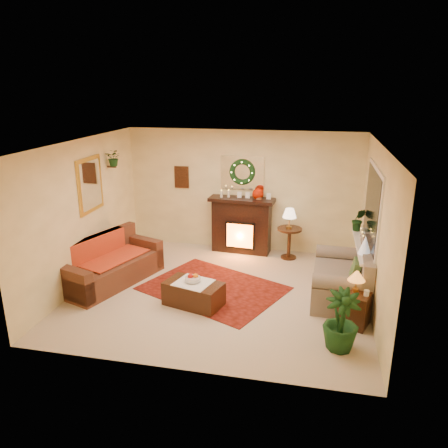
% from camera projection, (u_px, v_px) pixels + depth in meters
% --- Properties ---
extents(floor, '(5.00, 5.00, 0.00)m').
position_uv_depth(floor, '(220.00, 292.00, 7.69)').
color(floor, beige).
rests_on(floor, ground).
extents(ceiling, '(5.00, 5.00, 0.00)m').
position_uv_depth(ceiling, '(219.00, 143.00, 6.90)').
color(ceiling, white).
rests_on(ceiling, ground).
extents(wall_back, '(5.00, 5.00, 0.00)m').
position_uv_depth(wall_back, '(242.00, 191.00, 9.39)').
color(wall_back, '#EFD88C').
rests_on(wall_back, ground).
extents(wall_front, '(5.00, 5.00, 0.00)m').
position_uv_depth(wall_front, '(179.00, 277.00, 5.20)').
color(wall_front, '#EFD88C').
rests_on(wall_front, ground).
extents(wall_left, '(4.50, 4.50, 0.00)m').
position_uv_depth(wall_left, '(83.00, 213.00, 7.79)').
color(wall_left, '#EFD88C').
rests_on(wall_left, ground).
extents(wall_right, '(4.50, 4.50, 0.00)m').
position_uv_depth(wall_right, '(376.00, 232.00, 6.80)').
color(wall_right, '#EFD88C').
rests_on(wall_right, ground).
extents(area_rug, '(2.83, 2.54, 0.01)m').
position_uv_depth(area_rug, '(213.00, 288.00, 7.82)').
color(area_rug, '#610302').
rests_on(area_rug, floor).
extents(sofa, '(1.47, 2.14, 0.84)m').
position_uv_depth(sofa, '(111.00, 260.00, 7.95)').
color(sofa, '#3C271D').
rests_on(sofa, floor).
extents(red_throw, '(0.80, 1.29, 0.02)m').
position_uv_depth(red_throw, '(111.00, 257.00, 8.06)').
color(red_throw, red).
rests_on(red_throw, sofa).
extents(fireplace, '(1.26, 0.48, 1.13)m').
position_uv_depth(fireplace, '(242.00, 227.00, 9.42)').
color(fireplace, '#371D13').
rests_on(fireplace, floor).
extents(poinsettia, '(0.24, 0.24, 0.24)m').
position_uv_depth(poinsettia, '(258.00, 194.00, 9.13)').
color(poinsettia, '#AB1700').
rests_on(poinsettia, fireplace).
extents(mantel_candle_a, '(0.06, 0.06, 0.17)m').
position_uv_depth(mantel_candle_a, '(221.00, 195.00, 9.24)').
color(mantel_candle_a, white).
rests_on(mantel_candle_a, fireplace).
extents(mantel_candle_b, '(0.06, 0.06, 0.18)m').
position_uv_depth(mantel_candle_b, '(229.00, 194.00, 9.26)').
color(mantel_candle_b, silver).
rests_on(mantel_candle_b, fireplace).
extents(mantel_mirror, '(0.92, 0.02, 0.72)m').
position_uv_depth(mantel_mirror, '(242.00, 173.00, 9.25)').
color(mantel_mirror, white).
rests_on(mantel_mirror, wall_back).
extents(wreath, '(0.55, 0.11, 0.55)m').
position_uv_depth(wreath, '(242.00, 172.00, 9.21)').
color(wreath, '#194719').
rests_on(wreath, wall_back).
extents(wall_art, '(0.32, 0.03, 0.48)m').
position_uv_depth(wall_art, '(182.00, 177.00, 9.56)').
color(wall_art, '#381E11').
rests_on(wall_art, wall_back).
extents(gold_mirror, '(0.03, 0.84, 1.00)m').
position_uv_depth(gold_mirror, '(90.00, 185.00, 7.93)').
color(gold_mirror, gold).
rests_on(gold_mirror, wall_left).
extents(hanging_plant, '(0.33, 0.28, 0.36)m').
position_uv_depth(hanging_plant, '(115.00, 166.00, 8.53)').
color(hanging_plant, '#194719').
rests_on(hanging_plant, wall_left).
extents(loveseat, '(0.98, 1.62, 0.92)m').
position_uv_depth(loveseat, '(342.00, 274.00, 7.39)').
color(loveseat, tan).
rests_on(loveseat, floor).
extents(window_frame, '(0.03, 1.86, 1.36)m').
position_uv_depth(window_frame, '(373.00, 207.00, 7.24)').
color(window_frame, white).
rests_on(window_frame, wall_right).
extents(window_glass, '(0.02, 1.70, 1.22)m').
position_uv_depth(window_glass, '(372.00, 207.00, 7.24)').
color(window_glass, black).
rests_on(window_glass, wall_right).
extents(window_sill, '(0.22, 1.86, 0.04)m').
position_uv_depth(window_sill, '(362.00, 245.00, 7.47)').
color(window_sill, white).
rests_on(window_sill, wall_right).
extents(mini_tree, '(0.20, 0.20, 0.30)m').
position_uv_depth(mini_tree, '(365.00, 245.00, 6.98)').
color(mini_tree, white).
rests_on(mini_tree, window_sill).
extents(sill_plant, '(0.31, 0.25, 0.56)m').
position_uv_depth(sill_plant, '(358.00, 221.00, 8.07)').
color(sill_plant, '#123B16').
rests_on(sill_plant, window_sill).
extents(side_table_round, '(0.67, 0.67, 0.66)m').
position_uv_depth(side_table_round, '(289.00, 243.00, 9.10)').
color(side_table_round, '#4A2310').
rests_on(side_table_round, floor).
extents(lamp_cream, '(0.28, 0.28, 0.43)m').
position_uv_depth(lamp_cream, '(289.00, 218.00, 8.91)').
color(lamp_cream, '#FFDBB5').
rests_on(lamp_cream, side_table_round).
extents(end_table_square, '(0.55, 0.55, 0.53)m').
position_uv_depth(end_table_square, '(354.00, 308.00, 6.59)').
color(end_table_square, '#552F25').
rests_on(end_table_square, floor).
extents(lamp_tiffany, '(0.26, 0.26, 0.38)m').
position_uv_depth(lamp_tiffany, '(356.00, 279.00, 6.47)').
color(lamp_tiffany, orange).
rests_on(lamp_tiffany, end_table_square).
extents(coffee_table, '(1.04, 0.75, 0.40)m').
position_uv_depth(coffee_table, '(194.00, 293.00, 7.19)').
color(coffee_table, black).
rests_on(coffee_table, floor).
extents(fruit_bowl, '(0.26, 0.26, 0.06)m').
position_uv_depth(fruit_bowl, '(193.00, 279.00, 7.15)').
color(fruit_bowl, silver).
rests_on(fruit_bowl, coffee_table).
extents(floor_palm, '(1.70, 1.70, 2.60)m').
position_uv_depth(floor_palm, '(341.00, 320.00, 5.92)').
color(floor_palm, '#205720').
rests_on(floor_palm, floor).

